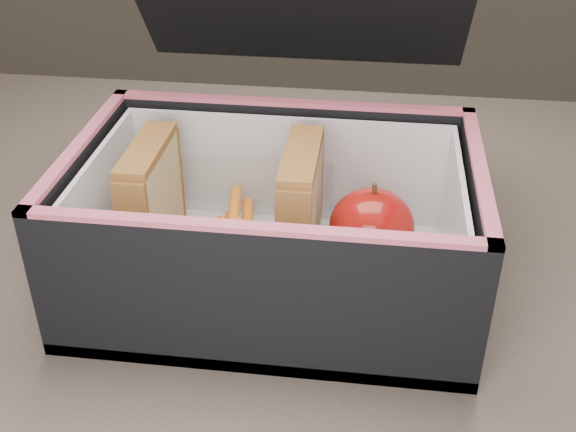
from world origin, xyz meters
TOP-DOWN VIEW (x-y plane):
  - kitchen_table at (0.00, 0.00)m, footprint 1.20×0.80m
  - lunch_bag at (0.04, -0.03)m, footprint 0.32×0.34m
  - plastic_tub at (-0.00, -0.03)m, footprint 0.17×0.12m
  - sandwich_left at (-0.07, -0.03)m, footprint 0.03×0.09m
  - sandwich_right at (0.06, -0.03)m, footprint 0.03×0.10m
  - carrot_sticks at (-0.00, -0.03)m, footprint 0.05×0.14m
  - paper_napkin at (0.12, -0.03)m, footprint 0.08×0.08m
  - red_apple at (0.12, -0.02)m, footprint 0.09×0.09m

SIDE VIEW (x-z plane):
  - kitchen_table at x=0.00m, z-range 0.28..1.03m
  - paper_napkin at x=0.12m, z-range 0.76..0.77m
  - carrot_sticks at x=0.00m, z-range 0.77..0.80m
  - plastic_tub at x=0.00m, z-range 0.76..0.83m
  - red_apple at x=0.12m, z-range 0.77..0.84m
  - sandwich_left at x=-0.07m, z-range 0.77..0.87m
  - lunch_bag at x=0.04m, z-range 0.68..0.96m
  - sandwich_right at x=0.06m, z-range 0.77..0.88m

